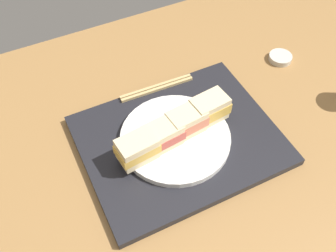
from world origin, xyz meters
TOP-DOWN VIEW (x-y plane):
  - ground_plane at (0.00, 0.00)cm, footprint 140.00×100.00cm
  - serving_tray at (-1.11, -3.44)cm, footprint 41.09×32.94cm
  - sandwich_plate at (0.22, -3.28)cm, footprint 23.42×23.42cm
  - sandwich_nearmost at (-8.71, -4.68)cm, footprint 8.70×6.04cm
  - sandwich_inner_near at (-2.76, -3.75)cm, footprint 8.62×5.91cm
  - sandwich_inner_far at (3.19, -2.82)cm, footprint 8.61×6.03cm
  - sandwich_farmost at (9.14, -1.88)cm, footprint 8.69×5.88cm
  - chopsticks_pair at (-2.85, -18.65)cm, footprint 18.18×2.26cm
  - small_sauce_dish at (-36.80, -15.57)cm, footprint 5.89×5.89cm

SIDE VIEW (x-z plane):
  - ground_plane at x=0.00cm, z-range -3.00..0.00cm
  - small_sauce_dish at x=-36.80cm, z-range 0.00..1.47cm
  - serving_tray at x=-1.11cm, z-range 0.00..1.82cm
  - chopsticks_pair at x=-2.85cm, z-range 1.82..2.52cm
  - sandwich_plate at x=0.22cm, z-range 1.82..3.25cm
  - sandwich_inner_far at x=3.19cm, z-range 3.25..8.55cm
  - sandwich_inner_near at x=-2.76cm, z-range 3.25..8.76cm
  - sandwich_farmost at x=9.14cm, z-range 3.25..8.78cm
  - sandwich_nearmost at x=-8.71cm, z-range 3.25..9.01cm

